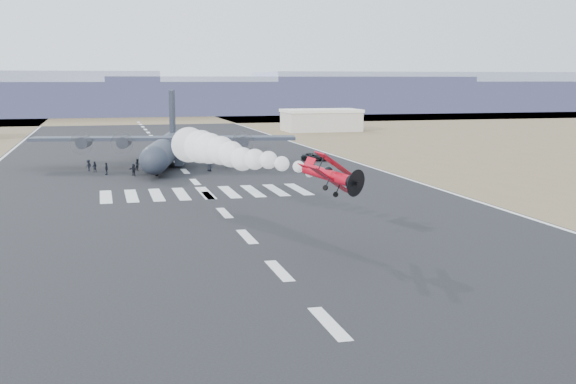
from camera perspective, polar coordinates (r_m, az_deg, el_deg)
name	(u,v)px	position (r m, az deg, el deg)	size (l,w,h in m)	color
ground	(329,323)	(42.36, 3.27, -10.33)	(500.00, 500.00, 0.00)	black
scrub_far	(135,118)	(268.68, -12.03, 5.73)	(500.00, 80.00, 0.00)	brown
runway_markings	(195,182)	(99.79, -7.35, 0.80)	(60.00, 260.00, 0.01)	silver
ridge_seg_d	(130,98)	(298.38, -12.35, 7.27)	(150.00, 50.00, 13.00)	#8389A7
ridge_seg_e	(287,95)	(307.98, -0.07, 7.70)	(150.00, 50.00, 15.00)	#8389A7
ridge_seg_f	(428,92)	(330.34, 11.01, 7.79)	(150.00, 50.00, 17.00)	#8389A7
ridge_seg_g	(555,95)	(363.16, 20.37, 7.17)	(150.00, 50.00, 13.00)	#8389A7
hangar_right	(321,120)	(197.19, 2.63, 5.71)	(20.50, 12.50, 5.90)	#B2AB9E
aerobatic_biplane	(331,175)	(58.36, 3.41, 1.37)	(5.65, 5.88, 4.21)	red
smoke_trail	(210,150)	(77.35, -6.18, 3.32)	(9.65, 25.54, 3.95)	white
transport_aircraft	(166,147)	(118.47, -9.63, 3.53)	(41.58, 34.05, 12.04)	#1E262E
support_vehicle	(315,157)	(125.08, 2.15, 2.81)	(2.27, 4.91, 1.37)	black
crew_a	(242,163)	(114.42, -3.64, 2.30)	(0.61, 0.50, 1.67)	black
crew_b	(94,167)	(113.13, -15.05, 1.93)	(0.79, 0.49, 1.63)	black
crew_c	(88,165)	(114.92, -15.49, 2.05)	(1.13, 0.52, 1.75)	black
crew_d	(106,169)	(109.85, -14.16, 1.81)	(1.05, 0.54, 1.79)	black
crew_e	(209,165)	(111.17, -6.23, 2.12)	(0.90, 0.55, 1.84)	black
crew_f	(133,170)	(107.67, -12.12, 1.73)	(1.62, 0.52, 1.74)	black
crew_g	(228,162)	(116.38, -4.79, 2.42)	(0.63, 0.52, 1.72)	black
crew_h	(138,165)	(113.55, -11.79, 2.12)	(0.88, 0.55, 1.82)	black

